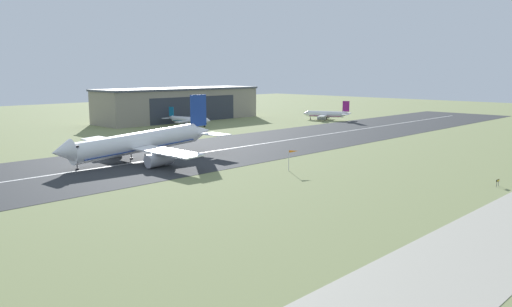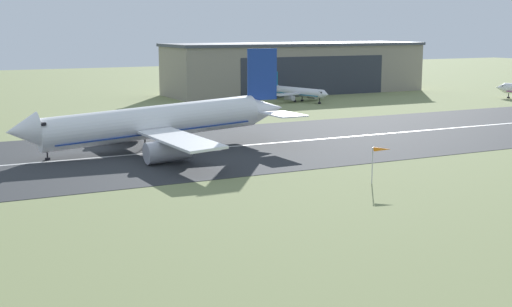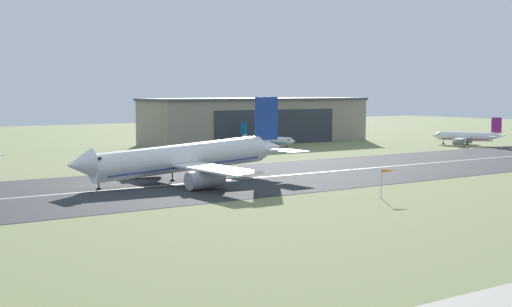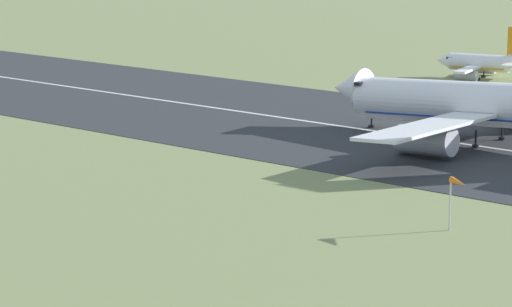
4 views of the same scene
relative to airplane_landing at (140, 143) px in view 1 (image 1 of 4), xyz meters
The scene contains 9 objects.
ground_plane 64.98m from the airplane_landing, 71.23° to the right, with size 629.39×629.39×0.00m, color #7A8451.
runway_strip 21.49m from the airplane_landing, ahead, with size 389.39×48.21×0.06m, color #2B2D30.
runway_centreline 21.48m from the airplane_landing, ahead, with size 350.45×0.70×0.01m, color silver.
hangar_building 113.64m from the airplane_landing, 47.57° to the left, with size 85.20×23.97×15.92m.
airplane_landing is the anchor object (origin of this frame).
airplane_parked_west 131.60m from the airplane_landing, 14.23° to the left, with size 19.83×24.50×9.63m.
airplane_parked_east 87.19m from the airplane_landing, 43.32° to the left, with size 18.16×24.29×8.06m.
windsock_pole 42.86m from the airplane_landing, 64.43° to the right, with size 2.42×1.60×5.05m.
runway_sign 87.97m from the airplane_landing, 66.32° to the right, with size 1.51×0.13×1.54m.
Camera 1 is at (-93.88, 4.82, 23.88)m, focal length 35.00 mm.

